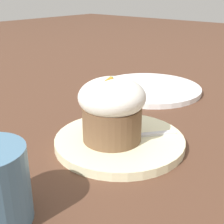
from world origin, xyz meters
The scene contains 5 objects.
ground_plane centered at (0.00, 0.00, 0.00)m, with size 4.00×4.00×0.00m, color #513323.
dessert_plate centered at (0.00, 0.00, 0.01)m, with size 0.22×0.22×0.01m.
carrot_cake centered at (0.01, -0.01, 0.07)m, with size 0.11×0.11×0.11m.
spoon centered at (-0.01, 0.01, 0.02)m, with size 0.11×0.09×0.01m.
side_plate centered at (-0.28, -0.13, 0.01)m, with size 0.27×0.27×0.01m.
Camera 1 is at (0.37, 0.30, 0.25)m, focal length 50.00 mm.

